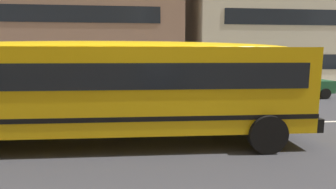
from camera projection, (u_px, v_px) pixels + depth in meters
The scene contains 5 objects.
ground_plane at pixel (63, 129), 9.39m from camera, with size 400.00×400.00×0.00m, color #38383D.
sidewalk_far at pixel (98, 94), 17.69m from camera, with size 120.00×3.00×0.01m, color gray.
lane_centreline at pixel (63, 129), 9.38m from camera, with size 110.00×0.16×0.01m, color silver.
school_bus at pixel (98, 83), 7.79m from camera, with size 12.94×3.32×2.88m.
parked_car_green_far_corner at pixel (295, 83), 16.21m from camera, with size 3.92×1.92×1.64m.
Camera 1 is at (2.54, -9.45, 2.54)m, focal length 29.70 mm.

